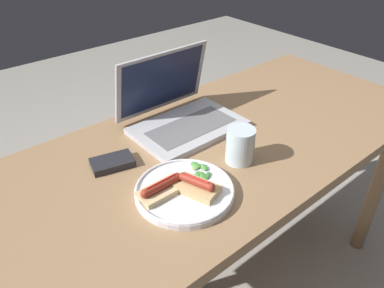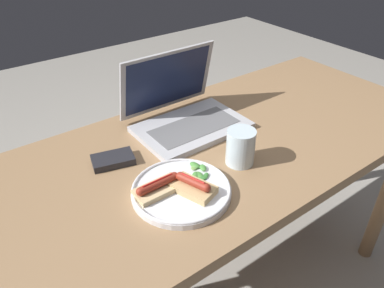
{
  "view_description": "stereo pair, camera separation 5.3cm",
  "coord_description": "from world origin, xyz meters",
  "px_view_note": "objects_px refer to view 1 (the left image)",
  "views": [
    {
      "loc": [
        -0.69,
        -0.68,
        1.37
      ],
      "look_at": [
        -0.15,
        -0.03,
        0.8
      ],
      "focal_mm": 35.0,
      "sensor_mm": 36.0,
      "label": 1
    },
    {
      "loc": [
        -0.65,
        -0.71,
        1.37
      ],
      "look_at": [
        -0.15,
        -0.03,
        0.8
      ],
      "focal_mm": 35.0,
      "sensor_mm": 36.0,
      "label": 2
    }
  ],
  "objects_px": {
    "laptop": "(181,114)",
    "drinking_glass": "(240,145)",
    "external_drive": "(112,163)",
    "plate": "(185,191)"
  },
  "relations": [
    {
      "from": "laptop",
      "to": "drinking_glass",
      "type": "bearing_deg",
      "value": -89.04
    },
    {
      "from": "external_drive",
      "to": "drinking_glass",
      "type": "bearing_deg",
      "value": -21.62
    },
    {
      "from": "drinking_glass",
      "to": "external_drive",
      "type": "distance_m",
      "value": 0.36
    },
    {
      "from": "plate",
      "to": "external_drive",
      "type": "bearing_deg",
      "value": 109.47
    },
    {
      "from": "drinking_glass",
      "to": "external_drive",
      "type": "height_order",
      "value": "drinking_glass"
    },
    {
      "from": "plate",
      "to": "external_drive",
      "type": "xyz_separation_m",
      "value": [
        -0.08,
        0.22,
        -0.0
      ]
    },
    {
      "from": "drinking_glass",
      "to": "plate",
      "type": "bearing_deg",
      "value": -176.41
    },
    {
      "from": "laptop",
      "to": "drinking_glass",
      "type": "relative_size",
      "value": 3.34
    },
    {
      "from": "external_drive",
      "to": "laptop",
      "type": "bearing_deg",
      "value": 24.44
    },
    {
      "from": "plate",
      "to": "external_drive",
      "type": "distance_m",
      "value": 0.23
    }
  ]
}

